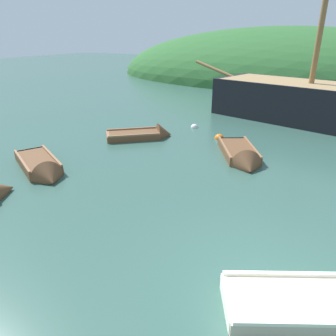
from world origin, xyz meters
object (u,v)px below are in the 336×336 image
Objects in this scene: rowboat_portside at (145,136)px; buoy_orange at (219,139)px; rowboat_center at (241,157)px; buoy_white at (194,127)px; rowboat_outer_right at (42,169)px.

rowboat_portside is 3.42m from buoy_orange.
rowboat_center is 7.82× the size of buoy_orange.
rowboat_center is at bearing -42.81° from buoy_white.
rowboat_outer_right is 7.65× the size of buoy_orange.
rowboat_center is at bearing -51.00° from buoy_orange.
rowboat_portside is at bearing -153.60° from buoy_orange.
rowboat_center is 1.02× the size of rowboat_outer_right.
rowboat_outer_right is at bearing -106.07° from buoy_white.
rowboat_outer_right reaches higher than buoy_white.
buoy_white is at bearing 22.80° from rowboat_portside.
rowboat_portside is 8.20× the size of buoy_white.
buoy_orange is at bearing -171.66° from rowboat_center.
rowboat_portside is 6.86× the size of buoy_orange.
rowboat_outer_right is at bearing -142.15° from rowboat_portside.
rowboat_center is 7.29m from rowboat_outer_right.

